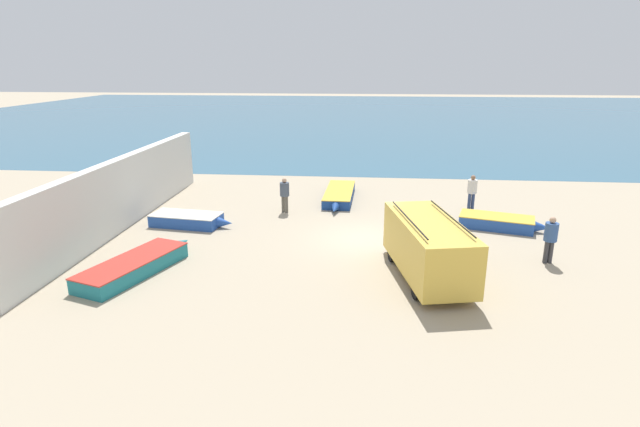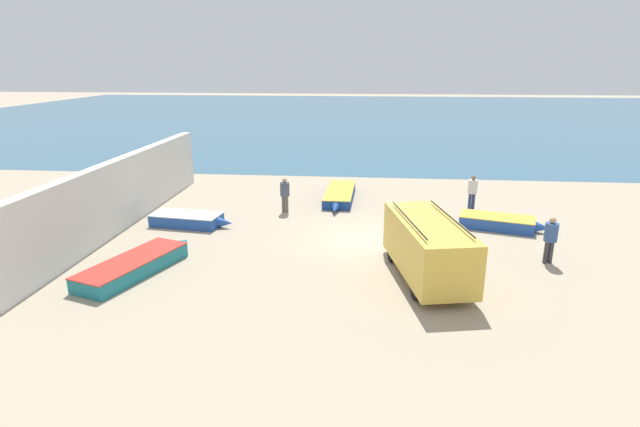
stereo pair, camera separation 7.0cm
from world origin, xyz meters
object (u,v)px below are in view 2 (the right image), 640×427
object	(u,v)px
fishing_rowboat_3	(499,222)
fisherman_2	(285,192)
fishing_rowboat_2	(136,265)
parked_van	(427,246)
fishing_rowboat_1	(189,220)
fisherman_1	(411,217)
fisherman_0	(551,236)
fisherman_3	(473,189)
fishing_rowboat_0	(340,195)

from	to	relation	value
fishing_rowboat_3	fisherman_2	world-z (taller)	fisherman_2
fishing_rowboat_2	fishing_rowboat_3	bearing A→B (deg)	-47.62
parked_van	fisherman_2	xyz separation A→B (m)	(-6.18, 7.30, -0.09)
fishing_rowboat_1	fisherman_1	bearing A→B (deg)	2.90
fisherman_0	fisherman_3	distance (m)	7.11
fishing_rowboat_0	fisherman_0	world-z (taller)	fisherman_0
fishing_rowboat_1	fisherman_3	world-z (taller)	fisherman_3
fisherman_2	fisherman_0	bearing A→B (deg)	-107.58
fisherman_0	fisherman_2	distance (m)	12.22
fisherman_1	fisherman_2	size ratio (longest dim) A/B	0.91
fishing_rowboat_3	fisherman_2	xyz separation A→B (m)	(-10.07, 1.56, 0.78)
fishing_rowboat_3	fisherman_1	world-z (taller)	fisherman_1
fisherman_1	fisherman_3	xyz separation A→B (m)	(3.43, 4.65, 0.12)
fishing_rowboat_3	fisherman_3	world-z (taller)	fisherman_3
parked_van	fisherman_3	size ratio (longest dim) A/B	3.05
fishing_rowboat_0	fishing_rowboat_2	size ratio (longest dim) A/B	1.06
parked_van	fishing_rowboat_3	bearing A→B (deg)	-45.63
fishing_rowboat_2	fisherman_2	xyz separation A→B (m)	(4.12, 7.85, 0.77)
fishing_rowboat_3	fisherman_0	world-z (taller)	fisherman_0
fishing_rowboat_3	fisherman_2	distance (m)	10.22
fisherman_0	fisherman_1	xyz separation A→B (m)	(-4.92, 2.30, -0.13)
fishing_rowboat_1	fishing_rowboat_2	bearing A→B (deg)	-83.07
fisherman_1	fishing_rowboat_2	bearing A→B (deg)	-157.18
parked_van	fisherman_0	bearing A→B (deg)	-81.40
parked_van	fishing_rowboat_0	world-z (taller)	parked_van
parked_van	fisherman_3	world-z (taller)	parked_van
fisherman_1	fisherman_2	world-z (taller)	fisherman_2
fisherman_0	fishing_rowboat_2	bearing A→B (deg)	-89.15
parked_van	fishing_rowboat_2	size ratio (longest dim) A/B	1.03
fishing_rowboat_0	fisherman_3	size ratio (longest dim) A/B	3.13
fishing_rowboat_2	fisherman_3	world-z (taller)	fisherman_3
parked_van	fishing_rowboat_0	xyz separation A→B (m)	(-3.60, 9.94, -0.89)
fisherman_2	fishing_rowboat_1	bearing A→B (deg)	131.04
parked_van	fishing_rowboat_1	bearing A→B (deg)	53.35
fishing_rowboat_0	fishing_rowboat_1	distance (m)	8.40
parked_van	fisherman_0	distance (m)	4.99
fishing_rowboat_1	fishing_rowboat_2	xyz separation A→B (m)	(-0.05, -5.37, 0.00)
fisherman_3	fisherman_1	bearing A→B (deg)	138.16
fishing_rowboat_1	fisherman_0	world-z (taller)	fisherman_0
fishing_rowboat_1	fisherman_2	world-z (taller)	fisherman_2
fishing_rowboat_1	fisherman_3	xyz separation A→B (m)	(13.45, 3.85, 0.79)
fishing_rowboat_1	fisherman_3	distance (m)	14.02
parked_van	fisherman_2	world-z (taller)	parked_van
fishing_rowboat_2	fishing_rowboat_3	world-z (taller)	fishing_rowboat_2
fishing_rowboat_0	fisherman_1	size ratio (longest dim) A/B	3.51
fishing_rowboat_1	fishing_rowboat_3	size ratio (longest dim) A/B	0.98
fisherman_0	fishing_rowboat_3	bearing A→B (deg)	-176.56
fisherman_0	fisherman_1	size ratio (longest dim) A/B	1.13
parked_van	fishing_rowboat_2	bearing A→B (deg)	81.56
fishing_rowboat_1	fisherman_2	size ratio (longest dim) A/B	2.22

